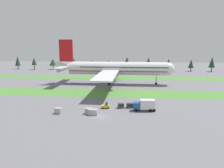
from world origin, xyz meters
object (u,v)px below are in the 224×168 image
catering_truck (144,105)px  cargo_dolly_lead (121,105)px  baggage_tug (106,106)px  taxiway_marker_1 (111,95)px  uld_container_2 (94,112)px  taxiway_marker_2 (77,93)px  ground_crew_marshaller (154,103)px  taxiway_marker_0 (125,97)px  airliner (114,68)px  uld_container_3 (92,112)px  uld_container_0 (58,111)px  cargo_dolly_second (130,105)px  uld_container_1 (89,111)px

catering_truck → cargo_dolly_lead: bearing=70.3°
baggage_tug → catering_truck: 12.57m
baggage_tug → taxiway_marker_1: baggage_tug is taller
uld_container_2 → taxiway_marker_2: (-11.95, 26.14, -0.56)m
catering_truck → taxiway_marker_2: size_ratio=12.32×
cargo_dolly_lead → baggage_tug: bearing=90.0°
uld_container_2 → taxiway_marker_1: uld_container_2 is taller
uld_container_2 → taxiway_marker_1: 24.23m
ground_crew_marshaller → taxiway_marker_0: (-9.97, 11.14, -0.66)m
airliner → uld_container_3: bearing=-2.1°
airliner → uld_container_0: airliner is taller
cargo_dolly_second → uld_container_1: uld_container_1 is taller
ground_crew_marshaller → uld_container_2: size_ratio=0.87×
baggage_tug → cargo_dolly_second: bearing=-90.0°
baggage_tug → cargo_dolly_lead: (4.97, 0.77, 0.10)m
taxiway_marker_1 → cargo_dolly_lead: bearing=-74.2°
uld_container_3 → taxiway_marker_2: size_ratio=3.50×
uld_container_1 → taxiway_marker_1: 23.69m
baggage_tug → cargo_dolly_second: size_ratio=1.15×
uld_container_1 → taxiway_marker_0: (10.59, 20.94, -0.58)m
cargo_dolly_lead → taxiway_marker_0: cargo_dolly_lead is taller
cargo_dolly_lead → uld_container_1: bearing=116.9°
taxiway_marker_0 → airliner: bearing=102.4°
catering_truck → ground_crew_marshaller: size_ratio=4.05×
taxiway_marker_2 → airliner: bearing=60.0°
taxiway_marker_1 → uld_container_3: bearing=-98.4°
uld_container_1 → taxiway_marker_2: (-10.22, 25.31, -0.58)m
uld_container_0 → catering_truck: bearing=10.5°
taxiway_marker_1 → uld_container_1: bearing=-101.6°
airliner → catering_truck: size_ratio=10.84×
taxiway_marker_0 → cargo_dolly_lead: bearing=-94.8°
catering_truck → uld_container_1: (-16.87, -4.47, -1.08)m
baggage_tug → uld_container_0: (-13.66, -6.39, 0.04)m
cargo_dolly_second → uld_container_0: size_ratio=1.20×
airliner → taxiway_marker_1: bearing=2.5°
baggage_tug → uld_container_1: size_ratio=1.38×
cargo_dolly_lead → cargo_dolly_second: same height
cargo_dolly_second → uld_container_2: (-10.54, -8.06, -0.07)m
uld_container_1 → taxiway_marker_1: size_ratio=3.91×
catering_truck → taxiway_marker_2: bearing=49.9°
uld_container_2 → taxiway_marker_2: bearing=114.6°
airliner → taxiway_marker_2: (-14.36, -24.91, -8.08)m
uld_container_1 → uld_container_0: bearing=-177.6°
cargo_dolly_lead → cargo_dolly_second: bearing=-90.0°
uld_container_0 → uld_container_2: 10.96m
taxiway_marker_1 → taxiway_marker_2: (-14.96, 2.11, 0.03)m
uld_container_0 → taxiway_marker_2: (-1.00, 25.70, -0.57)m
cargo_dolly_second → taxiway_marker_0: cargo_dolly_second is taller
uld_container_2 → taxiway_marker_1: size_ratio=3.91×
uld_container_2 → uld_container_3: (-0.55, -0.02, 0.02)m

